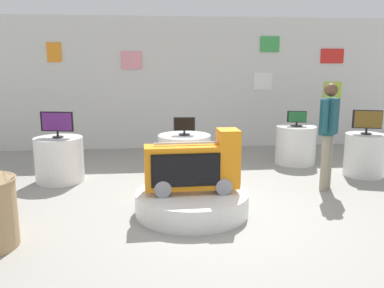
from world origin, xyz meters
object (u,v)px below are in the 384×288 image
object	(u,v)px
display_pedestal_right_rear	(59,159)
display_pedestal_left_rear	(295,145)
tv_on_center_rear	(184,126)
display_pedestal_far_right	(364,155)
main_display_pedestal	(192,202)
display_pedestal_center_rear	(184,156)
shopper_browsing_near_truck	(329,128)
tv_on_right_rear	(57,123)
tv_on_far_right	(367,121)
novelty_firetruck_tv	(194,167)
tv_on_left_rear	(297,119)

from	to	relation	value
display_pedestal_right_rear	display_pedestal_left_rear	bearing A→B (deg)	10.63
tv_on_center_rear	display_pedestal_far_right	bearing A→B (deg)	-3.86
main_display_pedestal	display_pedestal_center_rear	size ratio (longest dim) A/B	1.65
tv_on_center_rear	shopper_browsing_near_truck	xyz separation A→B (m)	(2.13, -0.88, 0.07)
main_display_pedestal	shopper_browsing_near_truck	xyz separation A→B (m)	(2.17, 0.82, 0.82)
display_pedestal_left_rear	shopper_browsing_near_truck	distance (m)	1.76
display_pedestal_left_rear	tv_on_right_rear	size ratio (longest dim) A/B	1.43
tv_on_far_right	display_pedestal_far_right	bearing A→B (deg)	107.35
main_display_pedestal	novelty_firetruck_tv	xyz separation A→B (m)	(0.02, -0.01, 0.48)
tv_on_far_right	display_pedestal_left_rear	bearing A→B (deg)	131.53
display_pedestal_center_rear	shopper_browsing_near_truck	bearing A→B (deg)	-22.64
novelty_firetruck_tv	tv_on_left_rear	xyz separation A→B (m)	(2.25, 2.48, 0.26)
main_display_pedestal	display_pedestal_center_rear	xyz separation A→B (m)	(0.04, 1.71, 0.23)
display_pedestal_center_rear	novelty_firetruck_tv	bearing A→B (deg)	-90.54
display_pedestal_far_right	tv_on_center_rear	bearing A→B (deg)	176.14
tv_on_left_rear	display_pedestal_far_right	size ratio (longest dim) A/B	0.49
tv_on_far_right	shopper_browsing_near_truck	size ratio (longest dim) A/B	0.29
display_pedestal_left_rear	tv_on_far_right	bearing A→B (deg)	-48.47
display_pedestal_right_rear	tv_on_far_right	distance (m)	5.22
novelty_firetruck_tv	tv_on_center_rear	xyz separation A→B (m)	(0.02, 1.71, 0.27)
display_pedestal_center_rear	tv_on_right_rear	size ratio (longest dim) A/B	1.67
display_pedestal_right_rear	tv_on_right_rear	xyz separation A→B (m)	(0.00, -0.00, 0.61)
tv_on_right_rear	tv_on_far_right	bearing A→B (deg)	-1.95
display_pedestal_right_rear	display_pedestal_far_right	bearing A→B (deg)	-1.96
display_pedestal_left_rear	tv_on_center_rear	bearing A→B (deg)	-160.83
novelty_firetruck_tv	tv_on_left_rear	distance (m)	3.36
display_pedestal_left_rear	display_pedestal_right_rear	distance (m)	4.38
display_pedestal_center_rear	display_pedestal_far_right	world-z (taller)	same
main_display_pedestal	tv_on_left_rear	size ratio (longest dim) A/B	4.09
novelty_firetruck_tv	shopper_browsing_near_truck	bearing A→B (deg)	21.09
tv_on_right_rear	tv_on_far_right	world-z (taller)	tv_on_right_rear
tv_on_right_rear	tv_on_far_right	distance (m)	5.18
tv_on_center_rear	display_pedestal_left_rear	bearing A→B (deg)	19.17
tv_on_center_rear	tv_on_far_right	distance (m)	3.12
tv_on_left_rear	tv_on_far_right	size ratio (longest dim) A/B	0.77
display_pedestal_left_rear	display_pedestal_center_rear	distance (m)	2.36
main_display_pedestal	tv_on_far_right	size ratio (longest dim) A/B	3.13
novelty_firetruck_tv	tv_on_far_right	distance (m)	3.48
novelty_firetruck_tv	tv_on_left_rear	world-z (taller)	novelty_firetruck_tv
novelty_firetruck_tv	display_pedestal_far_right	xyz separation A→B (m)	(3.12, 1.50, -0.25)
tv_on_center_rear	tv_on_far_right	size ratio (longest dim) A/B	0.77
display_pedestal_right_rear	tv_on_right_rear	world-z (taller)	tv_on_right_rear
tv_on_left_rear	display_pedestal_center_rear	world-z (taller)	tv_on_left_rear
tv_on_right_rear	shopper_browsing_near_truck	size ratio (longest dim) A/B	0.33
main_display_pedestal	novelty_firetruck_tv	size ratio (longest dim) A/B	1.21
novelty_firetruck_tv	display_pedestal_center_rear	distance (m)	1.73
tv_on_center_rear	main_display_pedestal	bearing A→B (deg)	-91.38
tv_on_right_rear	shopper_browsing_near_truck	world-z (taller)	shopper_browsing_near_truck
tv_on_left_rear	shopper_browsing_near_truck	bearing A→B (deg)	-93.65
display_pedestal_left_rear	tv_on_left_rear	world-z (taller)	tv_on_left_rear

